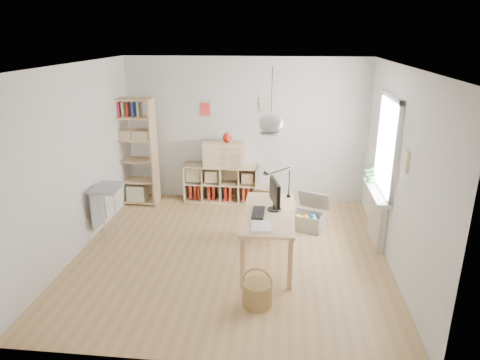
# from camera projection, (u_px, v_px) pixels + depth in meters

# --- Properties ---
(ground) EXTENTS (4.50, 4.50, 0.00)m
(ground) POSITION_uv_depth(u_px,v_px,m) (231.00, 253.00, 6.34)
(ground) COLOR tan
(ground) RESTS_ON ground
(room_shell) EXTENTS (4.50, 4.50, 4.50)m
(room_shell) POSITION_uv_depth(u_px,v_px,m) (271.00, 123.00, 5.49)
(room_shell) COLOR white
(room_shell) RESTS_ON ground
(window_unit) EXTENTS (0.07, 1.16, 1.46)m
(window_unit) POSITION_uv_depth(u_px,v_px,m) (388.00, 146.00, 6.18)
(window_unit) COLOR white
(window_unit) RESTS_ON ground
(radiator) EXTENTS (0.10, 0.80, 0.80)m
(radiator) POSITION_uv_depth(u_px,v_px,m) (377.00, 218.00, 6.56)
(radiator) COLOR silver
(radiator) RESTS_ON ground
(windowsill) EXTENTS (0.22, 1.20, 0.06)m
(windowsill) POSITION_uv_depth(u_px,v_px,m) (377.00, 192.00, 6.42)
(windowsill) COLOR white
(windowsill) RESTS_ON radiator
(desk) EXTENTS (0.70, 1.50, 0.75)m
(desk) POSITION_uv_depth(u_px,v_px,m) (269.00, 218.00, 5.93)
(desk) COLOR tan
(desk) RESTS_ON ground
(cube_shelf) EXTENTS (1.40, 0.38, 0.72)m
(cube_shelf) POSITION_uv_depth(u_px,v_px,m) (220.00, 186.00, 8.25)
(cube_shelf) COLOR beige
(cube_shelf) RESTS_ON ground
(tall_bookshelf) EXTENTS (0.80, 0.38, 2.00)m
(tall_bookshelf) POSITION_uv_depth(u_px,v_px,m) (133.00, 148.00, 7.88)
(tall_bookshelf) COLOR tan
(tall_bookshelf) RESTS_ON ground
(side_table) EXTENTS (0.40, 0.55, 0.85)m
(side_table) POSITION_uv_depth(u_px,v_px,m) (104.00, 197.00, 6.65)
(side_table) COLOR #9B9C9E
(side_table) RESTS_ON ground
(chair) EXTENTS (0.46, 0.46, 0.77)m
(chair) POSITION_uv_depth(u_px,v_px,m) (263.00, 213.00, 6.67)
(chair) COLOR #9B9C9E
(chair) RESTS_ON ground
(wicker_basket) EXTENTS (0.36, 0.36, 0.50)m
(wicker_basket) POSITION_uv_depth(u_px,v_px,m) (257.00, 293.00, 5.10)
(wicker_basket) COLOR #A08148
(wicker_basket) RESTS_ON ground
(storage_chest) EXTENTS (0.72, 0.75, 0.56)m
(storage_chest) POSITION_uv_depth(u_px,v_px,m) (308.00, 217.00, 7.11)
(storage_chest) COLOR silver
(storage_chest) RESTS_ON ground
(monitor) EXTENTS (0.20, 0.49, 0.43)m
(monitor) POSITION_uv_depth(u_px,v_px,m) (275.00, 194.00, 5.90)
(monitor) COLOR black
(monitor) RESTS_ON desk
(keyboard) EXTENTS (0.17, 0.43, 0.02)m
(keyboard) POSITION_uv_depth(u_px,v_px,m) (258.00, 213.00, 5.86)
(keyboard) COLOR black
(keyboard) RESTS_ON desk
(task_lamp) EXTENTS (0.42, 0.15, 0.45)m
(task_lamp) POSITION_uv_depth(u_px,v_px,m) (275.00, 179.00, 6.31)
(task_lamp) COLOR black
(task_lamp) RESTS_ON desk
(yarn_ball) EXTENTS (0.13, 0.13, 0.13)m
(yarn_ball) POSITION_uv_depth(u_px,v_px,m) (276.00, 195.00, 6.33)
(yarn_ball) COLOR #49090F
(yarn_ball) RESTS_ON desk
(paper_tray) EXTENTS (0.27, 0.33, 0.03)m
(paper_tray) POSITION_uv_depth(u_px,v_px,m) (261.00, 227.00, 5.43)
(paper_tray) COLOR white
(paper_tray) RESTS_ON desk
(drawer_chest) EXTENTS (0.82, 0.47, 0.44)m
(drawer_chest) POSITION_uv_depth(u_px,v_px,m) (223.00, 154.00, 7.99)
(drawer_chest) COLOR beige
(drawer_chest) RESTS_ON cube_shelf
(red_vase) EXTENTS (0.16, 0.16, 0.19)m
(red_vase) POSITION_uv_depth(u_px,v_px,m) (227.00, 138.00, 7.88)
(red_vase) COLOR maroon
(red_vase) RESTS_ON drawer_chest
(potted_plant) EXTENTS (0.30, 0.28, 0.29)m
(potted_plant) POSITION_uv_depth(u_px,v_px,m) (372.00, 174.00, 6.70)
(potted_plant) COLOR #2B732B
(potted_plant) RESTS_ON windowsill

